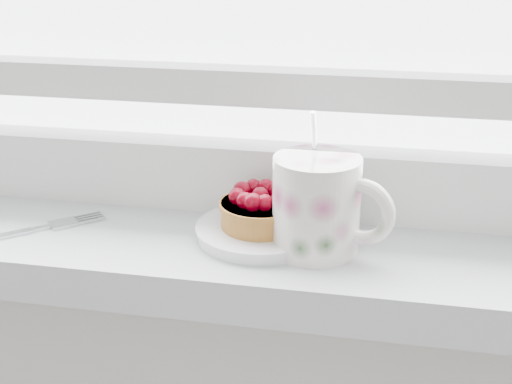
% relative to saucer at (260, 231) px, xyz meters
% --- Properties ---
extents(saucer, '(0.12, 0.12, 0.01)m').
position_rel_saucer_xyz_m(saucer, '(0.00, 0.00, 0.00)').
color(saucer, white).
rests_on(saucer, windowsill).
extents(raspberry_tart, '(0.08, 0.08, 0.04)m').
position_rel_saucer_xyz_m(raspberry_tart, '(-0.00, 0.00, 0.02)').
color(raspberry_tart, '#935A20').
rests_on(raspberry_tart, saucer).
extents(floral_mug, '(0.12, 0.10, 0.13)m').
position_rel_saucer_xyz_m(floral_mug, '(0.06, -0.02, 0.04)').
color(floral_mug, silver).
rests_on(floral_mug, windowsill).
extents(fork, '(0.14, 0.13, 0.00)m').
position_rel_saucer_xyz_m(fork, '(-0.23, -0.04, -0.00)').
color(fork, silver).
rests_on(fork, windowsill).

